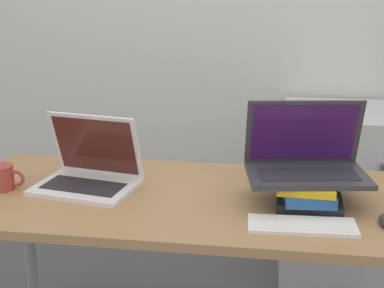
% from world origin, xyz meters
% --- Properties ---
extents(desk, '(1.61, 0.67, 0.71)m').
position_xyz_m(desk, '(0.00, 0.33, 0.63)').
color(desk, '#9E754C').
rests_on(desk, ground_plane).
extents(laptop_left, '(0.37, 0.30, 0.25)m').
position_xyz_m(laptop_left, '(-0.38, 0.37, 0.76)').
color(laptop_left, silver).
rests_on(laptop_left, desk).
extents(book_stack, '(0.21, 0.27, 0.09)m').
position_xyz_m(book_stack, '(0.36, 0.33, 0.75)').
color(book_stack, black).
rests_on(book_stack, desk).
extents(laptop_on_books, '(0.41, 0.28, 0.24)m').
position_xyz_m(laptop_on_books, '(0.35, 0.35, 0.85)').
color(laptop_on_books, '#333338').
rests_on(laptop_on_books, book_stack).
extents(wireless_keyboard, '(0.32, 0.13, 0.01)m').
position_xyz_m(wireless_keyboard, '(0.33, 0.15, 0.72)').
color(wireless_keyboard, white).
rests_on(wireless_keyboard, desk).
extents(mug, '(0.12, 0.08, 0.08)m').
position_xyz_m(mug, '(-0.66, 0.30, 0.75)').
color(mug, '#9E3833').
rests_on(mug, desk).
extents(mini_fridge, '(0.51, 0.53, 0.82)m').
position_xyz_m(mini_fridge, '(0.57, 1.18, 0.41)').
color(mini_fridge, silver).
rests_on(mini_fridge, ground_plane).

